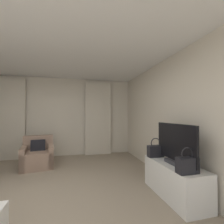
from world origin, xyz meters
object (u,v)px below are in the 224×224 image
object	(u,v)px
tv_console	(174,180)
handbag_primary	(155,151)
armchair	(38,156)
tv_flatscreen	(175,145)
handbag_secondary	(187,165)

from	to	relation	value
tv_console	handbag_primary	size ratio (longest dim) A/B	3.23
armchair	handbag_primary	xyz separation A→B (m)	(2.47, -1.73, 0.40)
armchair	tv_flatscreen	size ratio (longest dim) A/B	0.90
armchair	tv_console	distance (m)	3.36
handbag_primary	handbag_secondary	distance (m)	0.87
tv_flatscreen	handbag_secondary	size ratio (longest dim) A/B	2.66
handbag_primary	handbag_secondary	size ratio (longest dim) A/B	1.00
armchair	tv_flatscreen	bearing A→B (deg)	-40.68
tv_flatscreen	handbag_secondary	distance (m)	0.46
armchair	tv_flatscreen	distance (m)	3.44
armchair	handbag_primary	distance (m)	3.04
armchair	handbag_secondary	distance (m)	3.61
armchair	tv_console	size ratio (longest dim) A/B	0.74
armchair	tv_console	xyz separation A→B (m)	(2.57, -2.17, 0.00)
armchair	handbag_secondary	bearing A→B (deg)	-46.62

